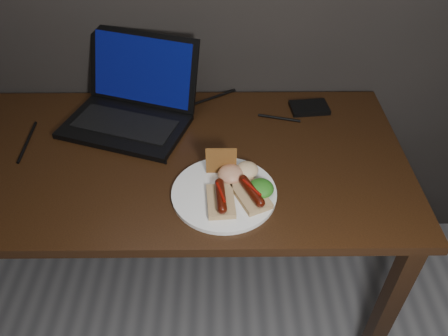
% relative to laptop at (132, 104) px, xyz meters
% --- Properties ---
extents(desk, '(1.40, 0.70, 0.75)m').
position_rel_laptop_xyz_m(desk, '(0.14, -0.19, -0.14)').
color(desk, '#331C0C').
rests_on(desk, ground).
extents(laptop, '(0.46, 0.43, 0.25)m').
position_rel_laptop_xyz_m(laptop, '(0.00, 0.00, 0.00)').
color(laptop, black).
rests_on(laptop, desk).
extents(hard_drive, '(0.13, 0.09, 0.02)m').
position_rel_laptop_xyz_m(hard_drive, '(0.59, 0.05, -0.05)').
color(hard_drive, black).
rests_on(hard_drive, desk).
extents(desk_cables, '(0.87, 0.40, 0.01)m').
position_rel_laptop_xyz_m(desk_cables, '(0.11, -0.04, -0.05)').
color(desk_cables, black).
rests_on(desk_cables, desk).
extents(plate, '(0.35, 0.35, 0.01)m').
position_rel_laptop_xyz_m(plate, '(0.30, -0.36, -0.05)').
color(plate, white).
rests_on(plate, desk).
extents(bread_sausage_center, '(0.08, 0.12, 0.04)m').
position_rel_laptop_xyz_m(bread_sausage_center, '(0.29, -0.40, -0.03)').
color(bread_sausage_center, tan).
rests_on(bread_sausage_center, plate).
extents(bread_sausage_right, '(0.11, 0.13, 0.04)m').
position_rel_laptop_xyz_m(bread_sausage_right, '(0.37, -0.38, -0.03)').
color(bread_sausage_right, tan).
rests_on(bread_sausage_right, plate).
extents(crispbread, '(0.09, 0.01, 0.08)m').
position_rel_laptop_xyz_m(crispbread, '(0.29, -0.28, -0.00)').
color(crispbread, '#9E672B').
rests_on(crispbread, plate).
extents(salad_greens, '(0.07, 0.07, 0.04)m').
position_rel_laptop_xyz_m(salad_greens, '(0.39, -0.37, -0.02)').
color(salad_greens, '#175110').
rests_on(salad_greens, plate).
extents(salsa_mound, '(0.07, 0.07, 0.04)m').
position_rel_laptop_xyz_m(salsa_mound, '(0.31, -0.31, -0.02)').
color(salsa_mound, '#9D1D0F').
rests_on(salsa_mound, plate).
extents(coleslaw_mound, '(0.06, 0.06, 0.04)m').
position_rel_laptop_xyz_m(coleslaw_mound, '(0.36, -0.29, -0.03)').
color(coleslaw_mound, beige).
rests_on(coleslaw_mound, plate).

